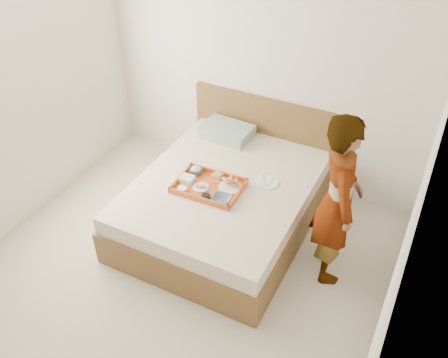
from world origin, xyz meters
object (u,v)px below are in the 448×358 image
at_px(tray, 209,186).
at_px(dinner_plate, 267,182).
at_px(bed, 224,203).
at_px(person, 338,201).

xyz_separation_m(tray, dinner_plate, (0.45, 0.32, -0.02)).
height_order(bed, dinner_plate, dinner_plate).
relative_size(dinner_plate, person, 0.14).
distance_m(tray, person, 1.20).
xyz_separation_m(tray, person, (1.18, 0.04, 0.24)).
height_order(tray, dinner_plate, tray).
bearing_deg(person, dinner_plate, 45.01).
bearing_deg(tray, bed, 58.40).
xyz_separation_m(bed, tray, (-0.08, -0.15, 0.29)).
bearing_deg(tray, person, 0.01).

